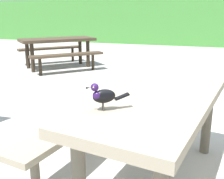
# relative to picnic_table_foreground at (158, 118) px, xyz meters

# --- Properties ---
(ground_plane) EXTENTS (60.00, 60.00, 0.00)m
(ground_plane) POSITION_rel_picnic_table_foreground_xyz_m (0.39, 0.25, -0.56)
(ground_plane) COLOR #B7B5AD
(hedge_wall) EXTENTS (28.00, 1.68, 1.95)m
(hedge_wall) POSITION_rel_picnic_table_foreground_xyz_m (0.39, 10.75, 0.42)
(hedge_wall) COLOR #428438
(hedge_wall) RESTS_ON ground
(picnic_table_foreground) EXTENTS (1.92, 1.94, 0.74)m
(picnic_table_foreground) POSITION_rel_picnic_table_foreground_xyz_m (0.00, 0.00, 0.00)
(picnic_table_foreground) COLOR gray
(picnic_table_foreground) RESTS_ON ground
(bird_grackle) EXTENTS (0.24, 0.19, 0.18)m
(bird_grackle) POSITION_rel_picnic_table_foreground_xyz_m (-0.28, -0.46, 0.29)
(bird_grackle) COLOR black
(bird_grackle) RESTS_ON picnic_table_foreground
(picnic_table_mid_left) EXTENTS (2.39, 2.39, 0.74)m
(picnic_table_mid_left) POSITION_rel_picnic_table_foreground_xyz_m (-3.28, 4.05, 0.00)
(picnic_table_mid_left) COLOR #473828
(picnic_table_mid_left) RESTS_ON ground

